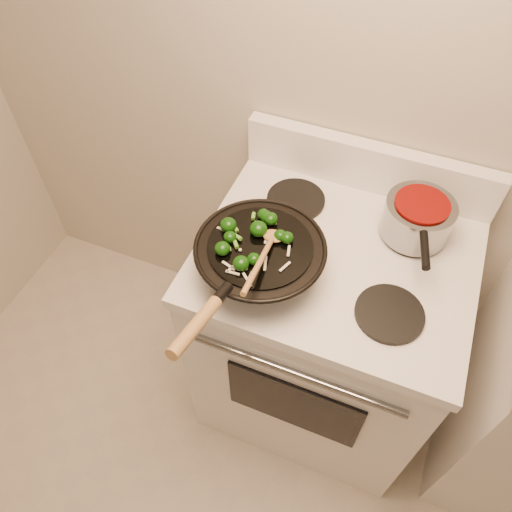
% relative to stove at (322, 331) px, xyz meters
% --- Properties ---
extents(stove, '(0.78, 0.67, 1.08)m').
position_rel_stove_xyz_m(stove, '(0.00, 0.00, 0.00)').
color(stove, white).
rests_on(stove, ground).
extents(wok, '(0.35, 0.58, 0.21)m').
position_rel_stove_xyz_m(wok, '(-0.18, -0.16, 0.52)').
color(wok, black).
rests_on(wok, stove).
extents(stirfry, '(0.22, 0.24, 0.04)m').
position_rel_stove_xyz_m(stirfry, '(-0.21, -0.14, 0.58)').
color(stirfry, '#0E3708').
rests_on(stirfry, wok).
extents(wooden_spoon, '(0.06, 0.26, 0.07)m').
position_rel_stove_xyz_m(wooden_spoon, '(-0.15, -0.18, 0.59)').
color(wooden_spoon, '#A27540').
rests_on(wooden_spoon, wok).
extents(saucepan, '(0.20, 0.31, 0.12)m').
position_rel_stove_xyz_m(saucepan, '(0.18, 0.14, 0.52)').
color(saucepan, gray).
rests_on(saucepan, stove).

